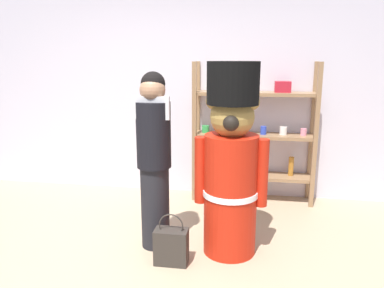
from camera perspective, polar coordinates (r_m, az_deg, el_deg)
name	(u,v)px	position (r m, az deg, el deg)	size (l,w,h in m)	color
ground_plane	(141,283)	(3.18, -7.85, -20.24)	(6.40, 6.40, 0.00)	tan
back_wall	(188,93)	(4.83, -0.65, 7.79)	(6.40, 0.12, 2.60)	silver
merchandise_shelf	(253,132)	(4.60, 9.36, 1.85)	(1.46, 0.35, 1.70)	#93704C
teddy_bear_guard	(231,164)	(3.29, 5.98, -3.00)	(0.65, 0.49, 1.71)	red
person_shopper	(154,157)	(3.39, -5.81, -1.93)	(0.32, 0.31, 1.63)	black
shopping_bag	(171,246)	(3.33, -3.18, -15.26)	(0.29, 0.16, 0.46)	#332D28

